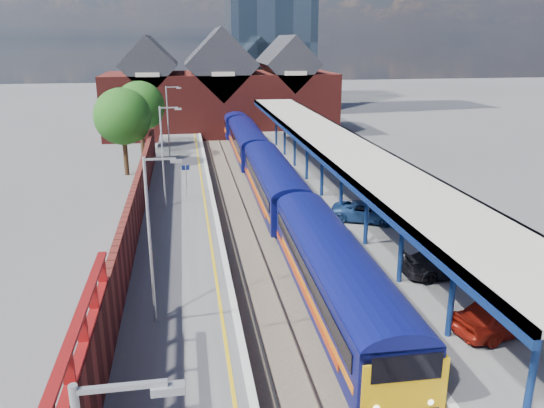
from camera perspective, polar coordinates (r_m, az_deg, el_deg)
The scene contains 22 objects.
ground at distance 46.09m, azimuth -2.92°, elevation 1.88°, with size 240.00×240.00×0.00m, color #5B5B5E.
ballast_bed at distance 36.61m, azimuth -1.13°, elevation -2.19°, with size 6.00×76.00×0.06m, color #473D33.
rails at distance 36.58m, azimuth -1.13°, elevation -2.06°, with size 4.51×76.00×0.14m.
left_platform at distance 36.13m, azimuth -9.80°, elevation -1.93°, with size 5.00×76.00×1.00m, color #565659.
right_platform at distance 37.73m, azimuth 7.92°, elevation -1.00°, with size 6.00×76.00×1.00m, color #565659.
coping_left at distance 36.00m, azimuth -6.11°, elevation -0.96°, with size 0.30×76.00×0.05m, color silver.
coping_right at distance 36.85m, azimuth 3.72°, elevation -0.46°, with size 0.30×76.00×0.05m, color silver.
yellow_line at distance 35.98m, azimuth -7.06°, elevation -1.04°, with size 0.14×76.00×0.01m, color yellow.
train at distance 47.60m, azimuth -1.43°, elevation 5.02°, with size 3.05×65.94×3.45m.
canopy at distance 38.22m, azimuth 6.61°, elevation 6.65°, with size 4.50×52.00×4.48m.
lamp_post_b at distance 21.47m, azimuth -12.71°, elevation -2.90°, with size 1.48×0.18×7.00m.
lamp_post_c at distance 36.90m, azimuth -11.50°, elevation 5.62°, with size 1.48×0.18×7.00m.
lamp_post_d at distance 52.68m, azimuth -11.00°, elevation 9.08°, with size 1.48×0.18×7.00m.
platform_sign at distance 39.33m, azimuth -9.24°, elevation 3.02°, with size 0.55×0.08×2.50m.
brick_wall at distance 29.55m, azimuth -15.04°, elevation -2.68°, with size 0.35×50.00×3.86m.
station_building at distance 72.64m, azimuth -5.58°, elevation 11.87°, with size 30.00×12.12×13.78m.
tree_near at distance 50.83m, azimuth -15.62°, elevation 8.89°, with size 5.20×5.20×8.10m.
tree_far at distance 58.64m, azimuth -13.87°, elevation 10.07°, with size 5.20×5.20×8.10m.
parked_car_red at distance 23.45m, azimuth 23.72°, elevation -10.90°, with size 1.77×4.39×1.50m, color maroon.
parked_car_silver at distance 24.06m, azimuth 25.51°, elevation -10.79°, with size 1.29×3.70×1.22m, color #A5A5AA.
parked_car_dark at distance 27.76m, azimuth 18.31°, elevation -6.05°, with size 1.85×4.55×1.32m, color black.
parked_car_blue at distance 34.67m, azimuth 10.22°, elevation -0.81°, with size 2.09×4.54×1.26m, color navy.
Camera 1 is at (-4.91, -14.15, 12.26)m, focal length 35.00 mm.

